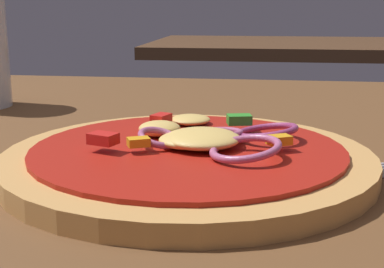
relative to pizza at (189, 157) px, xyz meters
name	(u,v)px	position (x,y,z in m)	size (l,w,h in m)	color
dining_table	(111,205)	(-0.05, -0.03, -0.02)	(1.22, 0.96, 0.03)	brown
pizza	(189,157)	(0.00, 0.00, 0.00)	(0.24, 0.24, 0.03)	tan
background_table	(276,47)	(0.07, 1.26, -0.02)	(0.71, 0.52, 0.03)	#4C301C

